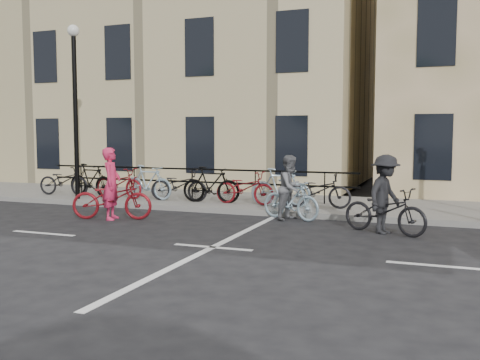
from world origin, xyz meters
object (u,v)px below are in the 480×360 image
(cyclist_grey, at_px, (291,194))
(cyclist_dark, at_px, (385,203))
(lamp_post, at_px, (75,90))
(cyclist_pink, at_px, (112,195))

(cyclist_grey, relative_size, cyclist_dark, 0.86)
(lamp_post, xyz_separation_m, cyclist_grey, (7.00, -0.69, -2.83))
(lamp_post, bearing_deg, cyclist_pink, -38.84)
(lamp_post, distance_m, cyclist_dark, 9.97)
(lamp_post, relative_size, cyclist_pink, 2.46)
(lamp_post, distance_m, cyclist_grey, 7.58)
(cyclist_dark, bearing_deg, cyclist_pink, 116.12)
(cyclist_pink, distance_m, cyclist_grey, 4.49)
(cyclist_dark, bearing_deg, cyclist_grey, 87.92)
(lamp_post, bearing_deg, cyclist_grey, -5.65)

